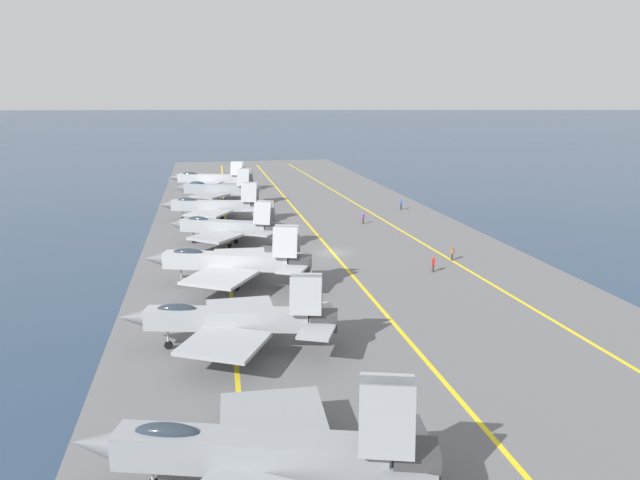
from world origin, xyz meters
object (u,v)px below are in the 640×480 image
object	(u,v)px
parked_jet_seventh	(211,178)
crew_red_vest	(433,264)
parked_jet_third	(230,261)
crew_purple_vest	(363,218)
parked_jet_second	(233,319)
parked_jet_fifth	(215,206)
crew_brown_vest	(452,252)
crew_blue_vest	(401,204)
parked_jet_sixth	(218,189)
parked_jet_nearest	(259,453)
parked_jet_fourth	(227,227)

from	to	relation	value
parked_jet_seventh	crew_red_vest	size ratio (longest dim) A/B	10.04
parked_jet_third	crew_red_vest	xyz separation A→B (m)	(0.66, -21.67, -1.69)
parked_jet_seventh	crew_purple_vest	world-z (taller)	parked_jet_seventh
parked_jet_seventh	crew_red_vest	xyz separation A→B (m)	(-63.55, -22.49, -1.39)
parked_jet_second	parked_jet_fifth	size ratio (longest dim) A/B	0.98
parked_jet_seventh	crew_brown_vest	xyz separation A→B (m)	(-59.70, -26.42, -1.38)
crew_blue_vest	parked_jet_second	bearing A→B (deg)	148.50
parked_jet_sixth	crew_purple_vest	size ratio (longest dim) A/B	9.25
parked_jet_nearest	parked_jet_fourth	bearing A→B (deg)	-0.78
crew_purple_vest	parked_jet_second	bearing A→B (deg)	152.21
crew_red_vest	parked_jet_third	bearing A→B (deg)	91.76
parked_jet_fourth	crew_blue_vest	world-z (taller)	parked_jet_fourth
parked_jet_fourth	parked_jet_sixth	distance (m)	31.22
parked_jet_seventh	crew_purple_vest	bearing A→B (deg)	-150.41
parked_jet_third	parked_jet_nearest	bearing A→B (deg)	179.47
parked_jet_sixth	crew_brown_vest	world-z (taller)	parked_jet_sixth
parked_jet_second	crew_purple_vest	size ratio (longest dim) A/B	9.62
parked_jet_second	crew_blue_vest	bearing A→B (deg)	-31.50
parked_jet_nearest	parked_jet_seventh	bearing A→B (deg)	0.32
crew_blue_vest	crew_brown_vest	distance (m)	31.32
crew_purple_vest	crew_brown_vest	size ratio (longest dim) A/B	0.98
parked_jet_second	parked_jet_sixth	distance (m)	63.00
parked_jet_nearest	parked_jet_second	bearing A→B (deg)	0.89
parked_jet_nearest	parked_jet_sixth	distance (m)	79.61
parked_jet_third	crew_blue_vest	bearing A→B (deg)	-40.52
parked_jet_second	parked_jet_sixth	xyz separation A→B (m)	(63.00, -0.69, 0.07)
parked_jet_third	crew_purple_vest	size ratio (longest dim) A/B	9.96
parked_jet_nearest	parked_jet_sixth	bearing A→B (deg)	-0.31
parked_jet_fourth	crew_red_vest	xyz separation A→B (m)	(-16.22, -21.30, -1.45)
parked_jet_fifth	crew_red_vest	bearing A→B (deg)	-144.63
parked_jet_sixth	crew_blue_vest	distance (m)	32.76
parked_jet_nearest	crew_brown_vest	xyz separation A→B (m)	(36.04, -25.89, -1.40)
parked_jet_sixth	crew_brown_vest	bearing A→B (deg)	-149.71
parked_jet_fifth	parked_jet_nearest	bearing A→B (deg)	-179.59
parked_jet_nearest	parked_jet_seventh	distance (m)	95.74
crew_red_vest	parked_jet_seventh	bearing A→B (deg)	19.49
crew_brown_vest	parked_jet_nearest	bearing A→B (deg)	144.31
parked_jet_third	crew_red_vest	bearing A→B (deg)	-88.24
parked_jet_fourth	parked_jet_fifth	world-z (taller)	parked_jet_fifth
parked_jet_fifth	crew_brown_vest	xyz separation A→B (m)	(-27.72, -26.34, -1.46)
parked_jet_third	parked_jet_sixth	world-z (taller)	parked_jet_sixth
parked_jet_second	crew_red_vest	bearing A→B (deg)	-54.98
parked_jet_nearest	crew_brown_vest	bearing A→B (deg)	-35.69
parked_jet_sixth	crew_blue_vest	bearing A→B (deg)	-112.68
parked_jet_fifth	parked_jet_seventh	xyz separation A→B (m)	(31.98, 0.07, -0.08)
parked_jet_nearest	parked_jet_fourth	distance (m)	48.40
parked_jet_nearest	parked_jet_third	xyz separation A→B (m)	(31.52, -0.29, 0.27)
parked_jet_sixth	parked_jet_seventh	distance (m)	16.15
parked_jet_nearest	parked_jet_fifth	bearing A→B (deg)	0.41
parked_jet_sixth	crew_blue_vest	xyz separation A→B (m)	(-12.62, -30.19, -1.52)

